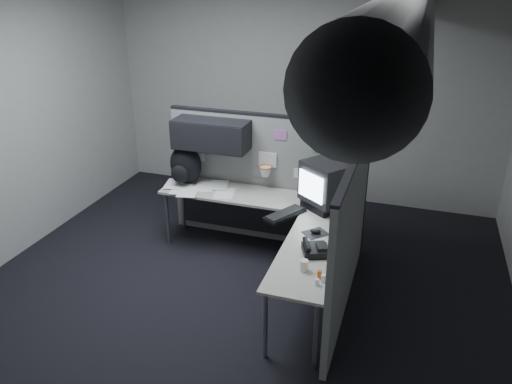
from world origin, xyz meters
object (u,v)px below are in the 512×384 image
(monitor, at_px, (328,184))
(phone, at_px, (314,249))
(backpack, at_px, (185,165))
(keyboard, at_px, (285,214))
(desk, at_px, (269,217))

(monitor, xyz_separation_m, phone, (0.08, -1.02, -0.23))
(phone, relative_size, backpack, 0.63)
(monitor, relative_size, keyboard, 1.25)
(desk, height_order, keyboard, keyboard)
(backpack, bearing_deg, monitor, 17.79)
(desk, height_order, phone, phone)
(monitor, height_order, backpack, monitor)
(monitor, xyz_separation_m, backpack, (-1.78, 0.13, -0.04))
(keyboard, height_order, backpack, backpack)
(keyboard, xyz_separation_m, backpack, (-1.40, 0.48, 0.22))
(phone, bearing_deg, keyboard, 112.91)
(desk, height_order, monitor, monitor)
(phone, distance_m, backpack, 2.19)
(monitor, bearing_deg, desk, -168.62)
(keyboard, xyz_separation_m, phone, (0.46, -0.66, 0.02))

